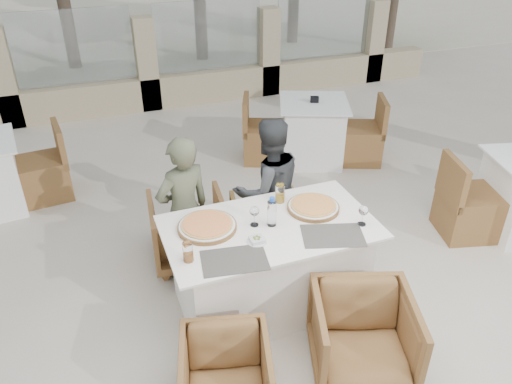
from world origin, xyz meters
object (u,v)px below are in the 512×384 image
object	(u,v)px
olive_dish	(257,239)
diner_left	(184,211)
pizza_left	(207,225)
bg_table_b	(312,132)
dining_table	(269,266)
armchair_far_left	(188,229)
diner_right	(268,190)
pizza_right	(313,206)
beer_glass_left	(188,252)
wine_glass_centre	(254,215)
beer_glass_right	(280,193)
water_bottle	(272,211)
armchair_near_left	(226,376)
armchair_far_right	(266,229)
wine_glass_corner	(363,214)
armchair_near_right	(362,337)

from	to	relation	value
olive_dish	diner_left	distance (m)	0.83
pizza_left	bg_table_b	bearing A→B (deg)	47.48
dining_table	armchair_far_left	size ratio (longest dim) A/B	2.35
diner_left	diner_right	size ratio (longest dim) A/B	0.99
pizza_left	pizza_right	xyz separation A→B (m)	(0.86, -0.03, -0.00)
pizza_left	olive_dish	world-z (taller)	pizza_left
pizza_right	beer_glass_left	world-z (taller)	beer_glass_left
beer_glass_left	armchair_far_left	world-z (taller)	beer_glass_left
wine_glass_centre	beer_glass_left	bearing A→B (deg)	-157.12
pizza_left	olive_dish	xyz separation A→B (m)	(0.29, -0.29, -0.01)
beer_glass_right	wine_glass_centre	bearing A→B (deg)	-141.84
water_bottle	wine_glass_centre	size ratio (longest dim) A/B	1.31
pizza_left	water_bottle	distance (m)	0.49
beer_glass_right	pizza_right	bearing A→B (deg)	-44.51
diner_right	beer_glass_left	bearing A→B (deg)	38.56
olive_dish	armchair_near_left	distance (m)	0.95
pizza_left	bg_table_b	size ratio (longest dim) A/B	0.27
armchair_far_right	pizza_right	bearing A→B (deg)	121.68
pizza_left	pizza_right	bearing A→B (deg)	-2.32
dining_table	water_bottle	bearing A→B (deg)	27.36
armchair_far_right	armchair_near_left	world-z (taller)	armchair_far_right
beer_glass_right	water_bottle	bearing A→B (deg)	-123.35
dining_table	diner_left	xyz separation A→B (m)	(-0.53, 0.58, 0.28)
wine_glass_corner	olive_dish	bearing A→B (deg)	174.93
pizza_right	armchair_far_right	size ratio (longest dim) A/B	0.66
pizza_left	diner_right	xyz separation A→B (m)	(0.70, 0.52, -0.13)
pizza_left	wine_glass_corner	distance (m)	1.17
armchair_far_right	bg_table_b	world-z (taller)	bg_table_b
beer_glass_left	armchair_near_right	xyz separation A→B (m)	(1.02, -0.67, -0.53)
bg_table_b	pizza_left	bearing A→B (deg)	-110.27
pizza_left	armchair_near_right	distance (m)	1.36
pizza_left	wine_glass_corner	xyz separation A→B (m)	(1.11, -0.36, 0.06)
water_bottle	wine_glass_corner	world-z (taller)	water_bottle
pizza_right	bg_table_b	size ratio (longest dim) A/B	0.25
olive_dish	armchair_near_left	world-z (taller)	olive_dish
armchair_near_right	beer_glass_right	bearing A→B (deg)	115.97
beer_glass_left	diner_right	world-z (taller)	diner_right
armchair_far_left	diner_left	distance (m)	0.44
pizza_right	armchair_near_right	bearing A→B (deg)	-93.85
wine_glass_corner	armchair_far_left	xyz separation A→B (m)	(-1.11, 1.06, -0.55)
diner_left	diner_right	distance (m)	0.78
beer_glass_right	armchair_far_left	bearing A→B (deg)	141.18
pizza_left	olive_dish	distance (m)	0.41
wine_glass_corner	beer_glass_right	xyz separation A→B (m)	(-0.45, 0.52, -0.01)
pizza_right	beer_glass_right	xyz separation A→B (m)	(-0.20, 0.20, 0.05)
dining_table	armchair_near_left	size ratio (longest dim) A/B	2.73
diner_right	olive_dish	bearing A→B (deg)	59.16
dining_table	wine_glass_corner	size ratio (longest dim) A/B	8.70
pizza_right	armchair_far_left	distance (m)	1.23
pizza_left	diner_left	bearing A→B (deg)	99.64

